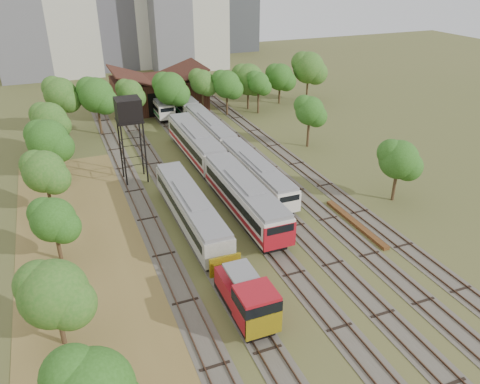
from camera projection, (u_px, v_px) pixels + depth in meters
name	position (u px, v px, depth m)	size (l,w,h in m)	color
ground	(333.00, 290.00, 39.49)	(240.00, 240.00, 0.00)	#475123
dry_grass_patch	(102.00, 285.00, 40.05)	(14.00, 60.00, 0.04)	brown
tracks	(223.00, 176.00, 59.93)	(24.60, 80.00, 0.19)	#4C473D
railcar_red_set	(217.00, 167.00, 57.17)	(3.27, 34.58, 4.05)	black
railcar_green_set	(210.00, 129.00, 70.72)	(2.80, 52.08, 3.46)	black
railcar_rear	(157.00, 102.00, 84.28)	(2.75, 16.08, 3.40)	black
shunter_locomotive	(247.00, 298.00, 35.71)	(2.87, 8.10, 3.76)	black
old_grey_coach	(191.00, 209.00, 47.97)	(2.97, 18.00, 3.67)	black
water_tower	(128.00, 112.00, 55.09)	(3.02, 3.02, 10.45)	black
rail_pile_near	(356.00, 223.00, 48.98)	(0.69, 10.33, 0.34)	brown
rail_pile_far	(355.00, 222.00, 49.40)	(0.44, 7.08, 0.23)	brown
maintenance_shed	(159.00, 92.00, 85.80)	(16.45, 11.55, 7.58)	#321712
tree_band_left	(52.00, 185.00, 46.26)	(6.13, 54.41, 8.44)	#382616
tree_band_far	(207.00, 83.00, 80.28)	(50.16, 10.25, 9.33)	#382616
tree_band_right	(322.00, 118.00, 64.60)	(4.90, 40.67, 7.52)	#382616
tower_far_right	(233.00, 0.00, 135.61)	(12.00, 12.00, 28.00)	#393C40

